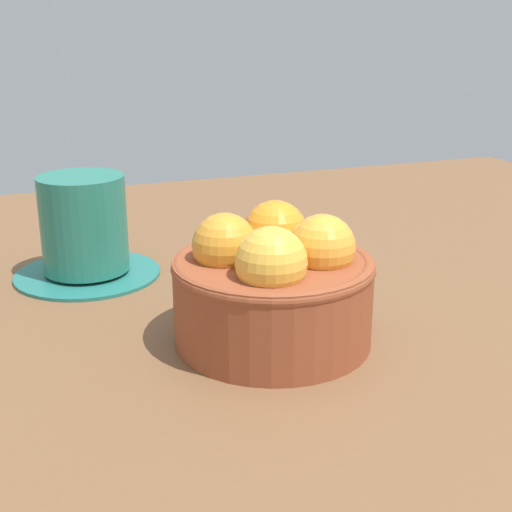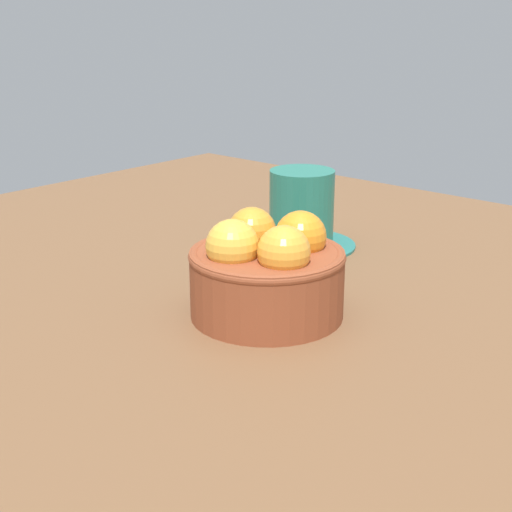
# 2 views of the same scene
# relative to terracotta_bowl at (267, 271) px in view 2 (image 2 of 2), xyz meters

# --- Properties ---
(ground_plane) EXTENTS (1.18, 1.04, 0.05)m
(ground_plane) POSITION_rel_terracotta_bowl_xyz_m (0.00, -0.00, -0.06)
(ground_plane) COLOR brown
(terracotta_bowl) EXTENTS (0.14, 0.14, 0.09)m
(terracotta_bowl) POSITION_rel_terracotta_bowl_xyz_m (0.00, 0.00, 0.00)
(terracotta_bowl) COLOR brown
(terracotta_bowl) RESTS_ON ground_plane
(coffee_cup) EXTENTS (0.13, 0.13, 0.09)m
(coffee_cup) POSITION_rel_terracotta_bowl_xyz_m (0.10, -0.18, -0.00)
(coffee_cup) COLOR #236E66
(coffee_cup) RESTS_ON ground_plane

